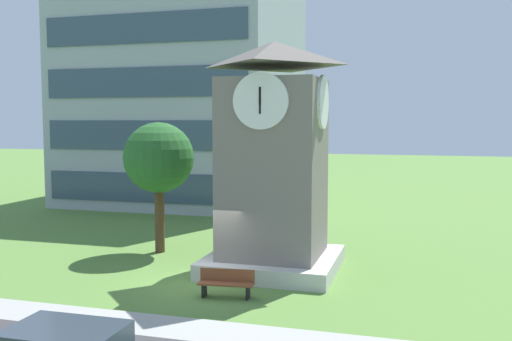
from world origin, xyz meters
name	(u,v)px	position (x,y,z in m)	size (l,w,h in m)	color
ground_plane	(200,285)	(0.00, 0.00, 0.00)	(160.00, 160.00, 0.00)	#567F38
kerb_strip	(147,324)	(0.00, -4.00, 0.00)	(120.00, 1.60, 0.01)	#9E9E99
office_building	(188,89)	(-8.88, 20.20, 8.00)	(14.36, 13.95, 16.00)	#9EA8B2
clock_tower	(274,171)	(1.97, 2.62, 3.78)	(4.81, 4.81, 8.60)	slate
park_bench	(226,283)	(1.33, -1.04, 0.46)	(1.84, 0.69, 0.88)	brown
tree_streetside	(159,159)	(-3.50, 4.14, 4.06)	(3.02, 3.02, 5.61)	#513823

